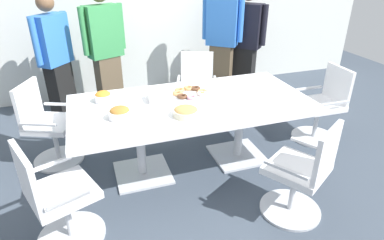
{
  "coord_description": "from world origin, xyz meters",
  "views": [
    {
      "loc": [
        -0.96,
        -2.86,
        2.09
      ],
      "look_at": [
        0.0,
        0.0,
        0.55
      ],
      "focal_mm": 30.64,
      "sensor_mm": 36.0,
      "label": 1
    }
  ],
  "objects_px": {
    "person_standing_1": "(106,50)",
    "person_standing_2": "(222,39)",
    "office_chair_1": "(48,128)",
    "office_chair_4": "(322,108)",
    "snack_bowl_cookies": "(186,111)",
    "napkin_pile": "(157,97)",
    "office_chair_2": "(57,201)",
    "office_chair_0": "(197,91)",
    "office_chair_3": "(302,176)",
    "person_standing_3": "(245,43)",
    "snack_bowl_chips_orange": "(103,97)",
    "conference_table": "(192,113)",
    "donut_platter": "(190,93)",
    "snack_bowl_pretzels": "(120,113)",
    "person_standing_0": "(56,59)"
  },
  "relations": [
    {
      "from": "person_standing_1",
      "to": "person_standing_2",
      "type": "bearing_deg",
      "value": 156.7
    },
    {
      "from": "office_chair_1",
      "to": "office_chair_4",
      "type": "bearing_deg",
      "value": 104.11
    },
    {
      "from": "office_chair_1",
      "to": "snack_bowl_cookies",
      "type": "bearing_deg",
      "value": 80.0
    },
    {
      "from": "napkin_pile",
      "to": "office_chair_4",
      "type": "bearing_deg",
      "value": -2.44
    },
    {
      "from": "office_chair_1",
      "to": "office_chair_2",
      "type": "height_order",
      "value": "same"
    },
    {
      "from": "office_chair_0",
      "to": "person_standing_1",
      "type": "xyz_separation_m",
      "value": [
        -1.1,
        0.56,
        0.52
      ]
    },
    {
      "from": "office_chair_4",
      "to": "person_standing_1",
      "type": "distance_m",
      "value": 2.89
    },
    {
      "from": "office_chair_3",
      "to": "person_standing_2",
      "type": "distance_m",
      "value": 2.7
    },
    {
      "from": "office_chair_4",
      "to": "person_standing_3",
      "type": "xyz_separation_m",
      "value": [
        -0.32,
        1.51,
        0.48
      ]
    },
    {
      "from": "office_chair_1",
      "to": "snack_bowl_chips_orange",
      "type": "height_order",
      "value": "office_chair_1"
    },
    {
      "from": "conference_table",
      "to": "office_chair_2",
      "type": "relative_size",
      "value": 2.64
    },
    {
      "from": "person_standing_2",
      "to": "donut_platter",
      "type": "height_order",
      "value": "person_standing_2"
    },
    {
      "from": "snack_bowl_chips_orange",
      "to": "office_chair_2",
      "type": "bearing_deg",
      "value": -115.68
    },
    {
      "from": "snack_bowl_cookies",
      "to": "napkin_pile",
      "type": "bearing_deg",
      "value": 111.79
    },
    {
      "from": "office_chair_4",
      "to": "conference_table",
      "type": "bearing_deg",
      "value": 93.5
    },
    {
      "from": "person_standing_3",
      "to": "snack_bowl_chips_orange",
      "type": "distance_m",
      "value": 2.57
    },
    {
      "from": "donut_platter",
      "to": "snack_bowl_pretzels",
      "type": "bearing_deg",
      "value": -157.01
    },
    {
      "from": "snack_bowl_chips_orange",
      "to": "person_standing_3",
      "type": "bearing_deg",
      "value": 29.88
    },
    {
      "from": "office_chair_4",
      "to": "snack_bowl_pretzels",
      "type": "distance_m",
      "value": 2.47
    },
    {
      "from": "snack_bowl_cookies",
      "to": "snack_bowl_chips_orange",
      "type": "bearing_deg",
      "value": 140.29
    },
    {
      "from": "conference_table",
      "to": "snack_bowl_cookies",
      "type": "relative_size",
      "value": 9.97
    },
    {
      "from": "office_chair_0",
      "to": "person_standing_1",
      "type": "height_order",
      "value": "person_standing_1"
    },
    {
      "from": "office_chair_1",
      "to": "person_standing_2",
      "type": "relative_size",
      "value": 0.5
    },
    {
      "from": "person_standing_3",
      "to": "office_chair_2",
      "type": "bearing_deg",
      "value": 87.89
    },
    {
      "from": "office_chair_0",
      "to": "person_standing_0",
      "type": "relative_size",
      "value": 0.55
    },
    {
      "from": "conference_table",
      "to": "office_chair_0",
      "type": "height_order",
      "value": "office_chair_0"
    },
    {
      "from": "office_chair_0",
      "to": "office_chair_3",
      "type": "relative_size",
      "value": 1.0
    },
    {
      "from": "person_standing_0",
      "to": "office_chair_3",
      "type": "bearing_deg",
      "value": 76.67
    },
    {
      "from": "office_chair_2",
      "to": "person_standing_0",
      "type": "bearing_deg",
      "value": 158.58
    },
    {
      "from": "office_chair_2",
      "to": "office_chair_4",
      "type": "xyz_separation_m",
      "value": [
        3.02,
        0.76,
        0.0
      ]
    },
    {
      "from": "napkin_pile",
      "to": "office_chair_1",
      "type": "bearing_deg",
      "value": 159.19
    },
    {
      "from": "person_standing_0",
      "to": "person_standing_1",
      "type": "distance_m",
      "value": 0.65
    },
    {
      "from": "conference_table",
      "to": "office_chair_2",
      "type": "distance_m",
      "value": 1.5
    },
    {
      "from": "office_chair_0",
      "to": "person_standing_0",
      "type": "xyz_separation_m",
      "value": [
        -1.75,
        0.59,
        0.46
      ]
    },
    {
      "from": "snack_bowl_cookies",
      "to": "napkin_pile",
      "type": "xyz_separation_m",
      "value": [
        -0.17,
        0.43,
        -0.0
      ]
    },
    {
      "from": "person_standing_3",
      "to": "snack_bowl_cookies",
      "type": "bearing_deg",
      "value": 98.17
    },
    {
      "from": "conference_table",
      "to": "person_standing_3",
      "type": "distance_m",
      "value": 2.12
    },
    {
      "from": "person_standing_0",
      "to": "snack_bowl_cookies",
      "type": "distance_m",
      "value": 2.26
    },
    {
      "from": "office_chair_1",
      "to": "office_chair_3",
      "type": "relative_size",
      "value": 1.0
    },
    {
      "from": "person_standing_0",
      "to": "donut_platter",
      "type": "relative_size",
      "value": 4.49
    },
    {
      "from": "donut_platter",
      "to": "person_standing_0",
      "type": "bearing_deg",
      "value": 132.94
    },
    {
      "from": "office_chair_1",
      "to": "person_standing_1",
      "type": "relative_size",
      "value": 0.52
    },
    {
      "from": "person_standing_1",
      "to": "snack_bowl_cookies",
      "type": "bearing_deg",
      "value": 83.48
    },
    {
      "from": "office_chair_4",
      "to": "snack_bowl_chips_orange",
      "type": "relative_size",
      "value": 5.34
    },
    {
      "from": "conference_table",
      "to": "person_standing_2",
      "type": "bearing_deg",
      "value": 57.92
    },
    {
      "from": "office_chair_1",
      "to": "office_chair_2",
      "type": "relative_size",
      "value": 1.0
    },
    {
      "from": "office_chair_3",
      "to": "person_standing_1",
      "type": "xyz_separation_m",
      "value": [
        -1.32,
        2.65,
        0.52
      ]
    },
    {
      "from": "office_chair_1",
      "to": "donut_platter",
      "type": "distance_m",
      "value": 1.58
    },
    {
      "from": "conference_table",
      "to": "snack_bowl_chips_orange",
      "type": "height_order",
      "value": "snack_bowl_chips_orange"
    },
    {
      "from": "person_standing_2",
      "to": "person_standing_3",
      "type": "xyz_separation_m",
      "value": [
        0.38,
        -0.01,
        -0.08
      ]
    }
  ]
}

